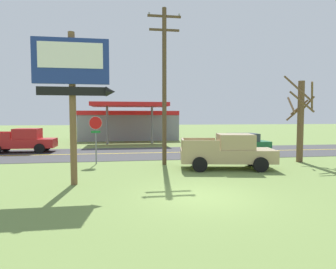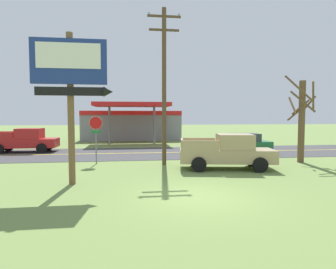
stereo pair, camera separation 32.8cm
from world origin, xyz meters
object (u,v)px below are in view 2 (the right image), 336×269
object	(u,v)px
utility_pole	(164,82)
pickup_tan_parked_on_lawn	(228,152)
motel_sign	(71,79)
car_green_near_lane	(243,144)
bare_tree	(302,118)
pickup_red_on_road	(25,140)
gas_station	(131,124)
stop_sign	(96,131)

from	to	relation	value
utility_pole	pickup_tan_parked_on_lawn	world-z (taller)	utility_pole
utility_pole	pickup_tan_parked_on_lawn	bearing A→B (deg)	-30.26
motel_sign	car_green_near_lane	world-z (taller)	motel_sign
car_green_near_lane	bare_tree	bearing A→B (deg)	-60.99
pickup_red_on_road	pickup_tan_parked_on_lawn	bearing A→B (deg)	-34.72
bare_tree	pickup_tan_parked_on_lawn	xyz separation A→B (m)	(-5.44, -1.60, -1.87)
gas_station	car_green_near_lane	world-z (taller)	gas_station
stop_sign	bare_tree	xyz separation A→B (m)	(12.94, -1.15, 0.81)
utility_pole	pickup_red_on_road	xyz separation A→B (m)	(-10.59, 7.70, -4.06)
gas_station	car_green_near_lane	bearing A→B (deg)	-62.84
gas_station	utility_pole	bearing A→B (deg)	-84.99
utility_pole	gas_station	world-z (taller)	utility_pole
stop_sign	car_green_near_lane	world-z (taller)	stop_sign
motel_sign	stop_sign	distance (m)	6.09
gas_station	pickup_red_on_road	bearing A→B (deg)	-126.07
bare_tree	gas_station	size ratio (longest dim) A/B	0.46
utility_pole	motel_sign	bearing A→B (deg)	-133.87
motel_sign	pickup_tan_parked_on_lawn	distance (m)	9.10
gas_station	pickup_tan_parked_on_lawn	bearing A→B (deg)	-76.86
utility_pole	bare_tree	world-z (taller)	utility_pole
motel_sign	gas_station	bearing A→B (deg)	83.49
utility_pole	pickup_tan_parked_on_lawn	xyz separation A→B (m)	(3.35, -1.95, -4.06)
pickup_tan_parked_on_lawn	car_green_near_lane	world-z (taller)	pickup_tan_parked_on_lawn
utility_pole	bare_tree	distance (m)	9.06
motel_sign	car_green_near_lane	bearing A→B (deg)	37.24
motel_sign	pickup_tan_parked_on_lawn	bearing A→B (deg)	19.37
car_green_near_lane	gas_station	bearing A→B (deg)	117.16
utility_pole	pickup_red_on_road	size ratio (longest dim) A/B	1.81
gas_station	pickup_red_on_road	size ratio (longest dim) A/B	2.31
pickup_red_on_road	car_green_near_lane	distance (m)	17.59
stop_sign	gas_station	size ratio (longest dim) A/B	0.25
motel_sign	bare_tree	world-z (taller)	motel_sign
motel_sign	stop_sign	world-z (taller)	motel_sign
pickup_red_on_road	bare_tree	bearing A→B (deg)	-22.56
bare_tree	stop_sign	bearing A→B (deg)	174.91
motel_sign	car_green_near_lane	size ratio (longest dim) A/B	1.55
motel_sign	bare_tree	distance (m)	14.13
gas_station	car_green_near_lane	distance (m)	18.18
bare_tree	pickup_red_on_road	bearing A→B (deg)	157.44
pickup_tan_parked_on_lawn	car_green_near_lane	bearing A→B (deg)	60.52
bare_tree	gas_station	world-z (taller)	bare_tree
pickup_red_on_road	stop_sign	bearing A→B (deg)	-47.00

